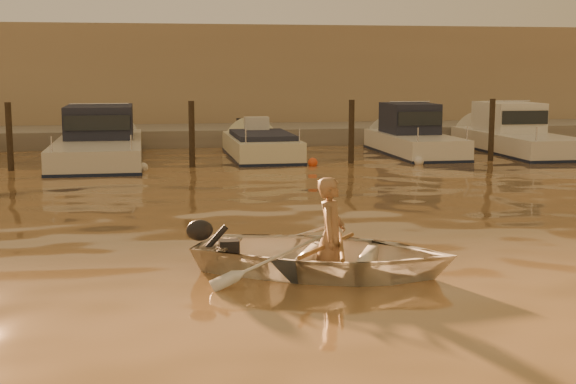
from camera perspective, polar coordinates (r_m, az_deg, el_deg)
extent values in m
plane|color=olive|center=(11.16, -1.36, -6.76)|extent=(160.00, 160.00, 0.00)
imported|color=silver|center=(11.84, 2.60, -4.46)|extent=(4.64, 4.10, 0.80)
imported|color=#8F6A47|center=(11.76, 3.09, -3.13)|extent=(0.64, 0.75, 1.73)
cylinder|color=brown|center=(11.76, 3.80, -3.85)|extent=(0.53, 2.06, 0.13)
cylinder|color=brown|center=(11.80, 2.84, -3.80)|extent=(1.25, 1.76, 0.13)
cylinder|color=#2D2319|center=(24.81, -19.19, 3.50)|extent=(0.18, 0.18, 2.20)
cylinder|color=#2D2319|center=(24.55, -6.85, 3.88)|extent=(0.18, 0.18, 2.20)
cylinder|color=#2D2319|center=(25.35, 4.53, 4.07)|extent=(0.18, 0.18, 2.20)
cylinder|color=#2D2319|center=(26.93, 14.27, 4.11)|extent=(0.18, 0.18, 2.20)
sphere|color=silver|center=(23.85, -10.27, 1.72)|extent=(0.30, 0.30, 0.30)
sphere|color=#EC4E1B|center=(24.71, 1.77, 2.11)|extent=(0.30, 0.30, 0.30)
sphere|color=silver|center=(25.36, 9.30, 2.17)|extent=(0.30, 0.30, 0.30)
cube|color=gray|center=(32.29, -7.31, 3.72)|extent=(52.00, 4.00, 1.00)
cube|color=#9E8466|center=(37.66, -7.83, 7.86)|extent=(46.00, 7.00, 4.80)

